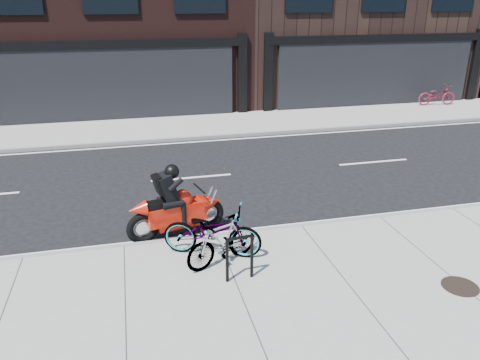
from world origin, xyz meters
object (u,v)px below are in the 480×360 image
object	(u,v)px
bicycle_front	(212,231)
motorcycle	(180,206)
manhole_cover	(460,286)
bike_rack	(240,254)
bicycle_far	(437,95)
bicycle_rear	(222,241)

from	to	relation	value
bicycle_front	motorcycle	distance (m)	1.35
manhole_cover	motorcycle	bearing A→B (deg)	143.35
bike_rack	bicycle_front	bearing A→B (deg)	107.71
manhole_cover	bicycle_far	bearing A→B (deg)	56.59
bike_rack	manhole_cover	xyz separation A→B (m)	(3.85, -1.19, -0.52)
bicycle_rear	motorcycle	size ratio (longest dim) A/B	0.71
motorcycle	manhole_cover	xyz separation A→B (m)	(4.66, -3.47, -0.56)
bicycle_front	bicycle_rear	size ratio (longest dim) A/B	1.24
motorcycle	manhole_cover	world-z (taller)	motorcycle
manhole_cover	bicycle_front	bearing A→B (deg)	152.12
motorcycle	manhole_cover	distance (m)	5.84
bicycle_front	manhole_cover	xyz separation A→B (m)	(4.18, -2.21, -0.52)
bicycle_rear	manhole_cover	xyz separation A→B (m)	(4.05, -1.83, -0.48)
manhole_cover	bike_rack	bearing A→B (deg)	162.77
bicycle_front	motorcycle	size ratio (longest dim) A/B	0.89
bike_rack	bicycle_far	world-z (taller)	bicycle_far
bicycle_rear	motorcycle	xyz separation A→B (m)	(-0.62, 1.64, 0.08)
bike_rack	bicycle_rear	distance (m)	0.67
bicycle_rear	manhole_cover	size ratio (longest dim) A/B	2.46
bicycle_far	manhole_cover	bearing A→B (deg)	152.55
bicycle_rear	bicycle_front	bearing A→B (deg)	175.62
bike_rack	bicycle_front	xyz separation A→B (m)	(-0.32, 1.01, 0.00)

